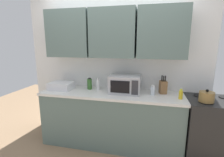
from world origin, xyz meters
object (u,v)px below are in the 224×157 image
object	(u,v)px
bottle_yellow_mustard	(181,95)
bottle_white_jar	(98,85)
dish_rack	(61,86)
bottle_clear_tall	(153,90)
microwave	(125,84)
stove_range	(212,129)
kettle	(207,97)
bottle_green_oil	(90,84)
knife_block	(163,87)

from	to	relation	value
bottle_yellow_mustard	bottle_white_jar	bearing A→B (deg)	171.56
dish_rack	bottle_clear_tall	bearing A→B (deg)	0.61
microwave	stove_range	bearing A→B (deg)	-2.76
dish_rack	kettle	bearing A→B (deg)	-4.12
microwave	bottle_green_oil	distance (m)	0.63
microwave	bottle_clear_tall	distance (m)	0.44
bottle_white_jar	stove_range	bearing A→B (deg)	-4.04
bottle_clear_tall	stove_range	bearing A→B (deg)	-2.39
microwave	bottle_clear_tall	bearing A→B (deg)	-3.48
kettle	dish_rack	bearing A→B (deg)	175.88
bottle_green_oil	stove_range	bearing A→B (deg)	-3.99
stove_range	bottle_clear_tall	size ratio (longest dim) A/B	5.94
stove_range	microwave	distance (m)	1.43
kettle	bottle_white_jar	world-z (taller)	bottle_white_jar
microwave	knife_block	size ratio (longest dim) A/B	1.66
kettle	bottle_clear_tall	bearing A→B (deg)	165.79
microwave	dish_rack	size ratio (longest dim) A/B	1.26
kettle	bottle_yellow_mustard	world-z (taller)	kettle
dish_rack	bottle_yellow_mustard	xyz separation A→B (m)	(1.91, -0.09, 0.01)
stove_range	bottle_white_jar	world-z (taller)	bottle_white_jar
stove_range	knife_block	xyz separation A→B (m)	(-0.71, 0.16, 0.55)
dish_rack	bottle_yellow_mustard	bearing A→B (deg)	-2.58
bottle_white_jar	microwave	bearing A→B (deg)	-7.58
stove_range	dish_rack	xyz separation A→B (m)	(-2.39, 0.02, 0.51)
bottle_white_jar	bottle_clear_tall	xyz separation A→B (m)	(0.90, -0.09, -0.02)
dish_rack	bottle_clear_tall	xyz separation A→B (m)	(1.53, 0.02, 0.01)
knife_block	bottle_white_jar	bearing A→B (deg)	-178.00
bottle_clear_tall	bottle_green_oil	bearing A→B (deg)	174.70
stove_range	microwave	xyz separation A→B (m)	(-1.30, 0.06, 0.59)
dish_rack	bottle_yellow_mustard	size ratio (longest dim) A/B	2.58
bottle_clear_tall	dish_rack	bearing A→B (deg)	-179.39
kettle	dish_rack	size ratio (longest dim) A/B	0.50
microwave	knife_block	world-z (taller)	knife_block
microwave	knife_block	xyz separation A→B (m)	(0.59, 0.10, -0.04)
knife_block	bottle_clear_tall	world-z (taller)	knife_block
microwave	kettle	bearing A→B (deg)	-10.18
dish_rack	bottle_green_oil	bearing A→B (deg)	13.60
bottle_clear_tall	bottle_white_jar	bearing A→B (deg)	174.38
kettle	stove_range	bearing A→B (deg)	39.47
kettle	bottle_green_oil	world-z (taller)	bottle_green_oil
dish_rack	bottle_white_jar	size ratio (longest dim) A/B	1.90
kettle	bottle_yellow_mustard	xyz separation A→B (m)	(-0.31, 0.07, -0.01)
microwave	dish_rack	distance (m)	1.10
bottle_white_jar	bottle_yellow_mustard	xyz separation A→B (m)	(1.29, -0.19, -0.03)
bottle_white_jar	bottle_clear_tall	bearing A→B (deg)	-5.62
kettle	dish_rack	world-z (taller)	kettle
bottle_white_jar	bottle_yellow_mustard	size ratio (longest dim) A/B	1.36
knife_block	bottle_yellow_mustard	size ratio (longest dim) A/B	1.96
stove_range	bottle_yellow_mustard	world-z (taller)	bottle_yellow_mustard
stove_range	dish_rack	bearing A→B (deg)	179.52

